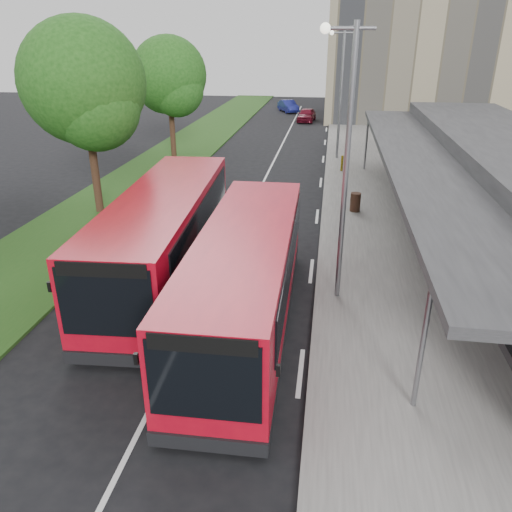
{
  "coord_description": "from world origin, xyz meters",
  "views": [
    {
      "loc": [
        3.7,
        -12.36,
        7.77
      ],
      "look_at": [
        1.62,
        1.67,
        1.5
      ],
      "focal_mm": 35.0,
      "sensor_mm": 36.0,
      "label": 1
    }
  ],
  "objects_px": {
    "tree_mid": "(85,91)",
    "lamp_post_near": "(344,153)",
    "litter_bin": "(355,202)",
    "bollard": "(342,163)",
    "bus_main": "(246,279)",
    "bus_second": "(165,236)",
    "car_near": "(307,115)",
    "tree_far": "(169,80)",
    "car_far": "(288,106)",
    "lamp_post_far": "(340,87)"
  },
  "relations": [
    {
      "from": "bus_main",
      "to": "bollard",
      "type": "relative_size",
      "value": 11.02
    },
    {
      "from": "lamp_post_near",
      "to": "lamp_post_far",
      "type": "bearing_deg",
      "value": 90.0
    },
    {
      "from": "lamp_post_near",
      "to": "lamp_post_far",
      "type": "height_order",
      "value": "same"
    },
    {
      "from": "litter_bin",
      "to": "bollard",
      "type": "relative_size",
      "value": 0.93
    },
    {
      "from": "bollard",
      "to": "car_far",
      "type": "height_order",
      "value": "car_far"
    },
    {
      "from": "bollard",
      "to": "bus_main",
      "type": "bearing_deg",
      "value": -99.08
    },
    {
      "from": "tree_mid",
      "to": "car_far",
      "type": "height_order",
      "value": "tree_mid"
    },
    {
      "from": "litter_bin",
      "to": "tree_far",
      "type": "bearing_deg",
      "value": 139.14
    },
    {
      "from": "car_far",
      "to": "lamp_post_far",
      "type": "bearing_deg",
      "value": -101.49
    },
    {
      "from": "car_near",
      "to": "lamp_post_far",
      "type": "bearing_deg",
      "value": -74.76
    },
    {
      "from": "lamp_post_far",
      "to": "bus_main",
      "type": "height_order",
      "value": "lamp_post_far"
    },
    {
      "from": "tree_far",
      "to": "bus_main",
      "type": "height_order",
      "value": "tree_far"
    },
    {
      "from": "litter_bin",
      "to": "bollard",
      "type": "height_order",
      "value": "bollard"
    },
    {
      "from": "tree_far",
      "to": "car_far",
      "type": "bearing_deg",
      "value": 76.19
    },
    {
      "from": "tree_mid",
      "to": "lamp_post_near",
      "type": "distance_m",
      "value": 13.2
    },
    {
      "from": "tree_mid",
      "to": "tree_far",
      "type": "xyz_separation_m",
      "value": [
        0.0,
        12.0,
        -0.48
      ]
    },
    {
      "from": "bollard",
      "to": "lamp_post_near",
      "type": "bearing_deg",
      "value": -91.33
    },
    {
      "from": "bus_main",
      "to": "litter_bin",
      "type": "xyz_separation_m",
      "value": [
        3.47,
        10.59,
        -0.91
      ]
    },
    {
      "from": "lamp_post_near",
      "to": "lamp_post_far",
      "type": "xyz_separation_m",
      "value": [
        0.0,
        20.0,
        0.0
      ]
    },
    {
      "from": "bollard",
      "to": "car_near",
      "type": "xyz_separation_m",
      "value": [
        -3.25,
        20.08,
        0.03
      ]
    },
    {
      "from": "lamp_post_far",
      "to": "bus_second",
      "type": "height_order",
      "value": "lamp_post_far"
    },
    {
      "from": "bus_main",
      "to": "car_near",
      "type": "bearing_deg",
      "value": 89.68
    },
    {
      "from": "tree_mid",
      "to": "bus_second",
      "type": "bearing_deg",
      "value": -49.77
    },
    {
      "from": "lamp_post_near",
      "to": "bollard",
      "type": "xyz_separation_m",
      "value": [
        0.38,
        16.32,
        -4.1
      ]
    },
    {
      "from": "litter_bin",
      "to": "bus_main",
      "type": "bearing_deg",
      "value": -108.16
    },
    {
      "from": "bus_main",
      "to": "car_far",
      "type": "distance_m",
      "value": 44.99
    },
    {
      "from": "tree_mid",
      "to": "lamp_post_near",
      "type": "xyz_separation_m",
      "value": [
        11.13,
        -7.05,
        -0.87
      ]
    },
    {
      "from": "tree_far",
      "to": "bus_main",
      "type": "relative_size",
      "value": 0.77
    },
    {
      "from": "tree_mid",
      "to": "litter_bin",
      "type": "distance_m",
      "value": 13.15
    },
    {
      "from": "tree_mid",
      "to": "tree_far",
      "type": "bearing_deg",
      "value": 90.0
    },
    {
      "from": "tree_far",
      "to": "bus_second",
      "type": "relative_size",
      "value": 0.72
    },
    {
      "from": "lamp_post_near",
      "to": "bus_main",
      "type": "bearing_deg",
      "value": -142.28
    },
    {
      "from": "tree_far",
      "to": "bus_main",
      "type": "distance_m",
      "value": 22.99
    },
    {
      "from": "tree_far",
      "to": "car_far",
      "type": "relative_size",
      "value": 2.06
    },
    {
      "from": "litter_bin",
      "to": "car_far",
      "type": "height_order",
      "value": "car_far"
    },
    {
      "from": "litter_bin",
      "to": "lamp_post_near",
      "type": "bearing_deg",
      "value": -96.15
    },
    {
      "from": "bus_main",
      "to": "bollard",
      "type": "height_order",
      "value": "bus_main"
    },
    {
      "from": "bus_second",
      "to": "litter_bin",
      "type": "relative_size",
      "value": 12.57
    },
    {
      "from": "bus_second",
      "to": "lamp_post_far",
      "type": "bearing_deg",
      "value": 70.11
    },
    {
      "from": "lamp_post_far",
      "to": "litter_bin",
      "type": "xyz_separation_m",
      "value": [
        0.93,
        -11.38,
        -4.13
      ]
    },
    {
      "from": "tree_mid",
      "to": "litter_bin",
      "type": "xyz_separation_m",
      "value": [
        12.06,
        1.57,
        -5.0
      ]
    },
    {
      "from": "litter_bin",
      "to": "bus_second",
      "type": "bearing_deg",
      "value": -130.08
    },
    {
      "from": "bollard",
      "to": "tree_far",
      "type": "bearing_deg",
      "value": 166.65
    },
    {
      "from": "bus_second",
      "to": "tree_far",
      "type": "bearing_deg",
      "value": 103.02
    },
    {
      "from": "tree_mid",
      "to": "lamp_post_far",
      "type": "xyz_separation_m",
      "value": [
        11.13,
        12.95,
        -0.87
      ]
    },
    {
      "from": "lamp_post_far",
      "to": "bollard",
      "type": "distance_m",
      "value": 5.52
    },
    {
      "from": "car_far",
      "to": "car_near",
      "type": "bearing_deg",
      "value": -94.33
    },
    {
      "from": "lamp_post_far",
      "to": "car_near",
      "type": "bearing_deg",
      "value": 99.93
    },
    {
      "from": "litter_bin",
      "to": "tree_mid",
      "type": "bearing_deg",
      "value": -172.58
    },
    {
      "from": "tree_mid",
      "to": "car_near",
      "type": "xyz_separation_m",
      "value": [
        8.26,
        29.34,
        -4.94
      ]
    }
  ]
}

